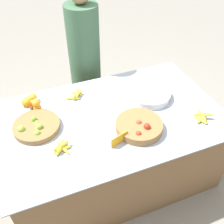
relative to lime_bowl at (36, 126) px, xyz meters
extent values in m
plane|color=gray|center=(0.62, -0.09, -0.78)|extent=(12.00, 12.00, 0.00)
cube|color=brown|center=(0.62, -0.09, -0.41)|extent=(1.80, 1.11, 0.74)
cube|color=#99A8BC|center=(0.62, -0.09, -0.03)|extent=(1.87, 1.16, 0.01)
cylinder|color=olive|center=(0.00, 0.00, 0.00)|extent=(0.37, 0.37, 0.05)
sphere|color=#6BA333|center=(0.00, 0.05, 0.03)|extent=(0.04, 0.04, 0.04)
sphere|color=#89BC42|center=(0.02, -0.05, 0.03)|extent=(0.05, 0.05, 0.05)
sphere|color=#89BC42|center=(0.01, -0.05, 0.01)|extent=(0.04, 0.04, 0.04)
sphere|color=#6BA333|center=(0.00, -0.10, 0.02)|extent=(0.05, 0.05, 0.05)
sphere|color=#89BC42|center=(-0.11, -0.02, 0.02)|extent=(0.05, 0.05, 0.05)
sphere|color=#89BC42|center=(-0.11, -0.02, 0.03)|extent=(0.05, 0.05, 0.05)
sphere|color=#7AB238|center=(0.03, 0.02, 0.00)|extent=(0.05, 0.05, 0.05)
sphere|color=#89BC42|center=(0.01, 0.03, 0.01)|extent=(0.05, 0.05, 0.05)
cylinder|color=olive|center=(0.76, -0.31, 0.01)|extent=(0.37, 0.37, 0.07)
sphere|color=red|center=(0.88, -0.27, 0.00)|extent=(0.04, 0.04, 0.04)
sphere|color=red|center=(0.72, -0.31, 0.00)|extent=(0.04, 0.04, 0.04)
sphere|color=red|center=(0.70, -0.41, 0.04)|extent=(0.04, 0.04, 0.04)
sphere|color=red|center=(0.77, -0.33, 0.01)|extent=(0.04, 0.04, 0.04)
sphere|color=red|center=(0.78, -0.31, -0.01)|extent=(0.04, 0.04, 0.04)
sphere|color=red|center=(0.76, -0.32, 0.01)|extent=(0.05, 0.05, 0.05)
sphere|color=red|center=(0.80, -0.19, 0.01)|extent=(0.04, 0.04, 0.04)
sphere|color=red|center=(0.73, -0.25, 0.02)|extent=(0.04, 0.04, 0.04)
sphere|color=red|center=(0.88, -0.34, 0.02)|extent=(0.05, 0.05, 0.05)
sphere|color=red|center=(0.76, -0.30, 0.03)|extent=(0.05, 0.05, 0.05)
sphere|color=red|center=(0.79, -0.37, 0.05)|extent=(0.05, 0.05, 0.05)
sphere|color=red|center=(0.71, -0.37, 0.01)|extent=(0.05, 0.05, 0.05)
sphere|color=orange|center=(0.01, 0.28, 0.01)|extent=(0.07, 0.07, 0.07)
sphere|color=orange|center=(-0.04, 0.33, 0.01)|extent=(0.07, 0.07, 0.07)
sphere|color=orange|center=(0.03, 0.37, 0.01)|extent=(0.08, 0.08, 0.08)
sphere|color=orange|center=(-0.02, 0.34, 0.01)|extent=(0.08, 0.08, 0.08)
sphere|color=orange|center=(0.05, 0.22, 0.01)|extent=(0.07, 0.07, 0.07)
sphere|color=orange|center=(0.05, 0.22, 0.06)|extent=(0.07, 0.07, 0.07)
sphere|color=orange|center=(-0.03, 0.25, 0.06)|extent=(0.07, 0.07, 0.07)
cylinder|color=silver|center=(1.03, 0.03, 0.01)|extent=(0.38, 0.38, 0.06)
cube|color=orange|center=(0.56, -0.39, 0.02)|extent=(0.15, 0.05, 0.09)
ellipsoid|color=yellow|center=(0.14, -0.29, -0.01)|extent=(0.13, 0.04, 0.03)
ellipsoid|color=yellow|center=(0.13, -0.28, -0.01)|extent=(0.13, 0.09, 0.03)
ellipsoid|color=yellow|center=(0.13, -0.29, -0.01)|extent=(0.13, 0.14, 0.03)
ellipsoid|color=yellow|center=(0.14, -0.28, -0.01)|extent=(0.09, 0.16, 0.03)
ellipsoid|color=yellow|center=(0.14, -0.28, 0.02)|extent=(0.15, 0.08, 0.03)
ellipsoid|color=yellow|center=(0.13, -0.28, 0.01)|extent=(0.10, 0.12, 0.03)
ellipsoid|color=yellow|center=(1.28, -0.40, -0.01)|extent=(0.07, 0.15, 0.04)
ellipsoid|color=yellow|center=(1.29, -0.40, -0.01)|extent=(0.15, 0.10, 0.03)
ellipsoid|color=yellow|center=(1.30, -0.38, -0.01)|extent=(0.11, 0.08, 0.03)
ellipsoid|color=yellow|center=(1.31, -0.41, -0.01)|extent=(0.08, 0.13, 0.03)
ellipsoid|color=yellow|center=(1.32, -0.39, 0.02)|extent=(0.15, 0.10, 0.03)
ellipsoid|color=yellow|center=(1.30, -0.38, 0.01)|extent=(0.06, 0.15, 0.03)
ellipsoid|color=yellow|center=(0.42, 0.31, -0.01)|extent=(0.10, 0.10, 0.03)
ellipsoid|color=yellow|center=(0.42, 0.29, -0.01)|extent=(0.12, 0.13, 0.03)
ellipsoid|color=yellow|center=(0.37, 0.26, -0.01)|extent=(0.13, 0.08, 0.03)
ellipsoid|color=yellow|center=(0.42, 0.28, 0.01)|extent=(0.14, 0.11, 0.03)
ellipsoid|color=yellow|center=(0.43, 0.29, 0.01)|extent=(0.08, 0.14, 0.03)
cylinder|color=#385B42|center=(0.65, 0.80, -0.08)|extent=(0.33, 0.33, 1.40)
camera|label=1|loc=(0.02, -1.60, 1.47)|focal=42.00mm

